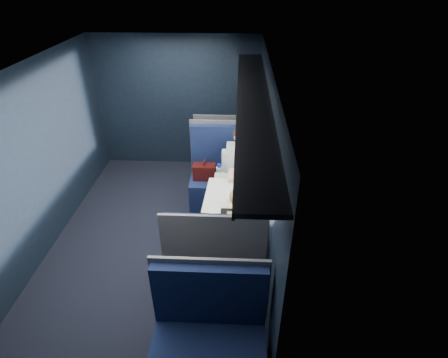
{
  "coord_description": "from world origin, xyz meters",
  "views": [
    {
      "loc": [
        1.07,
        -3.68,
        3.26
      ],
      "look_at": [
        0.9,
        0.0,
        0.95
      ],
      "focal_mm": 28.0,
      "sensor_mm": 36.0,
      "label": 1
    }
  ],
  "objects_px": {
    "seat_bay_near": "(223,178)",
    "bottle_small": "(248,171)",
    "man": "(240,167)",
    "laptop": "(253,187)",
    "woman": "(239,230)",
    "seat_bay_far": "(216,261)",
    "cup": "(257,173)",
    "seat_row_front": "(226,151)",
    "seat_row_back": "(209,337)",
    "table": "(234,198)"
  },
  "relations": [
    {
      "from": "table",
      "to": "laptop",
      "type": "height_order",
      "value": "laptop"
    },
    {
      "from": "seat_row_back",
      "to": "man",
      "type": "bearing_deg",
      "value": 84.28
    },
    {
      "from": "seat_bay_far",
      "to": "man",
      "type": "bearing_deg",
      "value": 80.97
    },
    {
      "from": "seat_row_front",
      "to": "man",
      "type": "xyz_separation_m",
      "value": [
        0.25,
        -1.1,
        0.31
      ]
    },
    {
      "from": "seat_row_back",
      "to": "man",
      "type": "height_order",
      "value": "man"
    },
    {
      "from": "table",
      "to": "seat_row_back",
      "type": "height_order",
      "value": "seat_row_back"
    },
    {
      "from": "bottle_small",
      "to": "seat_row_front",
      "type": "bearing_deg",
      "value": 104.16
    },
    {
      "from": "man",
      "to": "woman",
      "type": "distance_m",
      "value": 1.41
    },
    {
      "from": "seat_bay_near",
      "to": "bottle_small",
      "type": "relative_size",
      "value": 6.08
    },
    {
      "from": "bottle_small",
      "to": "seat_bay_far",
      "type": "bearing_deg",
      "value": -105.49
    },
    {
      "from": "table",
      "to": "cup",
      "type": "height_order",
      "value": "cup"
    },
    {
      "from": "seat_row_back",
      "to": "bottle_small",
      "type": "bearing_deg",
      "value": 80.87
    },
    {
      "from": "seat_bay_far",
      "to": "man",
      "type": "height_order",
      "value": "man"
    },
    {
      "from": "cup",
      "to": "man",
      "type": "bearing_deg",
      "value": 131.64
    },
    {
      "from": "seat_bay_near",
      "to": "cup",
      "type": "bearing_deg",
      "value": -41.2
    },
    {
      "from": "laptop",
      "to": "seat_bay_far",
      "type": "bearing_deg",
      "value": -114.68
    },
    {
      "from": "laptop",
      "to": "seat_row_front",
      "type": "bearing_deg",
      "value": 103.66
    },
    {
      "from": "woman",
      "to": "seat_bay_far",
      "type": "bearing_deg",
      "value": -146.18
    },
    {
      "from": "seat_bay_far",
      "to": "seat_row_front",
      "type": "bearing_deg",
      "value": 90.0
    },
    {
      "from": "seat_bay_near",
      "to": "seat_bay_far",
      "type": "height_order",
      "value": "same"
    },
    {
      "from": "seat_row_back",
      "to": "bottle_small",
      "type": "distance_m",
      "value": 2.26
    },
    {
      "from": "seat_row_back",
      "to": "bottle_small",
      "type": "xyz_separation_m",
      "value": [
        0.35,
        2.19,
        0.42
      ]
    },
    {
      "from": "seat_bay_near",
      "to": "man",
      "type": "height_order",
      "value": "man"
    },
    {
      "from": "seat_row_front",
      "to": "man",
      "type": "height_order",
      "value": "man"
    },
    {
      "from": "man",
      "to": "cup",
      "type": "xyz_separation_m",
      "value": [
        0.23,
        -0.26,
        0.06
      ]
    },
    {
      "from": "laptop",
      "to": "bottle_small",
      "type": "distance_m",
      "value": 0.36
    },
    {
      "from": "table",
      "to": "cup",
      "type": "bearing_deg",
      "value": 55.93
    },
    {
      "from": "seat_bay_near",
      "to": "seat_row_back",
      "type": "xyz_separation_m",
      "value": [
        0.01,
        -2.67,
        -0.01
      ]
    },
    {
      "from": "table",
      "to": "seat_bay_far",
      "type": "bearing_deg",
      "value": -101.78
    },
    {
      "from": "seat_row_front",
      "to": "man",
      "type": "bearing_deg",
      "value": -77.17
    },
    {
      "from": "laptop",
      "to": "cup",
      "type": "relative_size",
      "value": 4.72
    },
    {
      "from": "table",
      "to": "bottle_small",
      "type": "height_order",
      "value": "bottle_small"
    },
    {
      "from": "seat_row_front",
      "to": "seat_bay_near",
      "type": "bearing_deg",
      "value": -90.75
    },
    {
      "from": "seat_row_back",
      "to": "laptop",
      "type": "distance_m",
      "value": 1.94
    },
    {
      "from": "cup",
      "to": "table",
      "type": "bearing_deg",
      "value": -124.07
    },
    {
      "from": "seat_bay_near",
      "to": "woman",
      "type": "xyz_separation_m",
      "value": [
        0.26,
        -1.58,
        0.31
      ]
    },
    {
      "from": "table",
      "to": "seat_row_back",
      "type": "xyz_separation_m",
      "value": [
        -0.18,
        -1.8,
        -0.25
      ]
    },
    {
      "from": "man",
      "to": "bottle_small",
      "type": "distance_m",
      "value": 0.34
    },
    {
      "from": "seat_bay_near",
      "to": "bottle_small",
      "type": "height_order",
      "value": "seat_bay_near"
    },
    {
      "from": "woman",
      "to": "laptop",
      "type": "bearing_deg",
      "value": 77.0
    },
    {
      "from": "woman",
      "to": "cup",
      "type": "distance_m",
      "value": 1.17
    },
    {
      "from": "seat_bay_near",
      "to": "seat_row_front",
      "type": "distance_m",
      "value": 0.93
    },
    {
      "from": "seat_bay_far",
      "to": "seat_row_back",
      "type": "distance_m",
      "value": 0.92
    },
    {
      "from": "laptop",
      "to": "seat_row_back",
      "type": "bearing_deg",
      "value": -102.96
    },
    {
      "from": "woman",
      "to": "cup",
      "type": "xyz_separation_m",
      "value": [
        0.23,
        1.15,
        0.05
      ]
    },
    {
      "from": "seat_bay_far",
      "to": "woman",
      "type": "height_order",
      "value": "woman"
    },
    {
      "from": "table",
      "to": "seat_row_back",
      "type": "relative_size",
      "value": 0.86
    },
    {
      "from": "seat_bay_far",
      "to": "bottle_small",
      "type": "relative_size",
      "value": 6.08
    },
    {
      "from": "seat_bay_near",
      "to": "man",
      "type": "relative_size",
      "value": 0.95
    },
    {
      "from": "seat_bay_near",
      "to": "laptop",
      "type": "height_order",
      "value": "seat_bay_near"
    }
  ]
}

